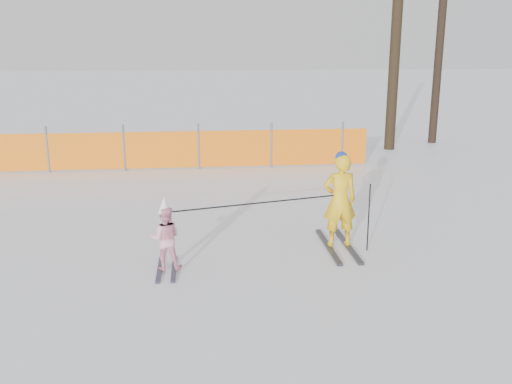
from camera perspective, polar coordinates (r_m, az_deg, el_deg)
The scene contains 6 objects.
ground at distance 9.26m, azimuth 0.32°, elevation -6.79°, with size 120.00×120.00×0.00m, color white.
adult at distance 9.65m, azimuth 8.37°, elevation -0.88°, with size 0.59×1.70×1.67m.
child at distance 8.77m, azimuth -9.04°, elevation -4.52°, with size 0.50×1.01×1.17m.
ski_poles at distance 9.18m, azimuth 3.57°, elevation -1.57°, with size 3.21×0.69×1.16m.
safety_fence at distance 15.90m, azimuth -15.51°, elevation 3.99°, with size 14.71×0.06×1.25m.
tree_trunks at distance 19.45m, azimuth 15.49°, elevation 13.51°, with size 2.18×1.34×6.26m.
Camera 1 is at (-0.94, -8.55, 3.43)m, focal length 40.00 mm.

